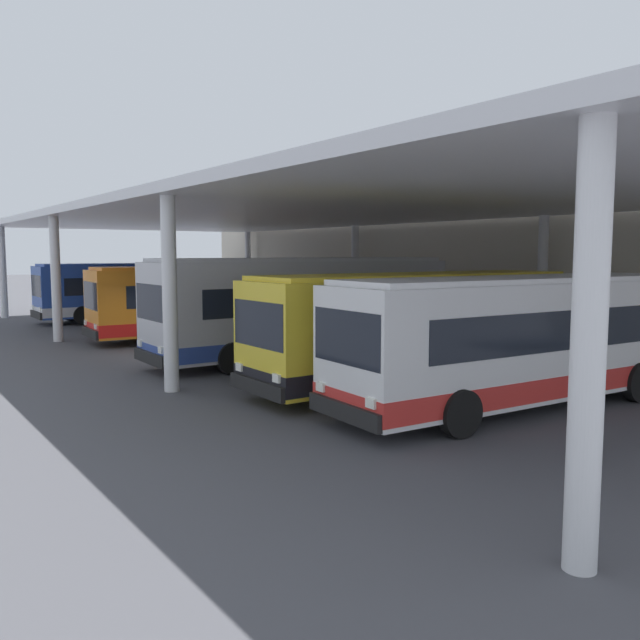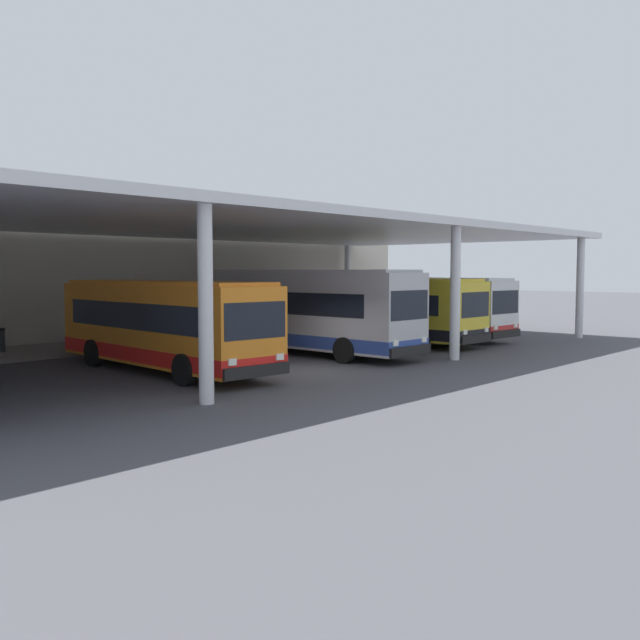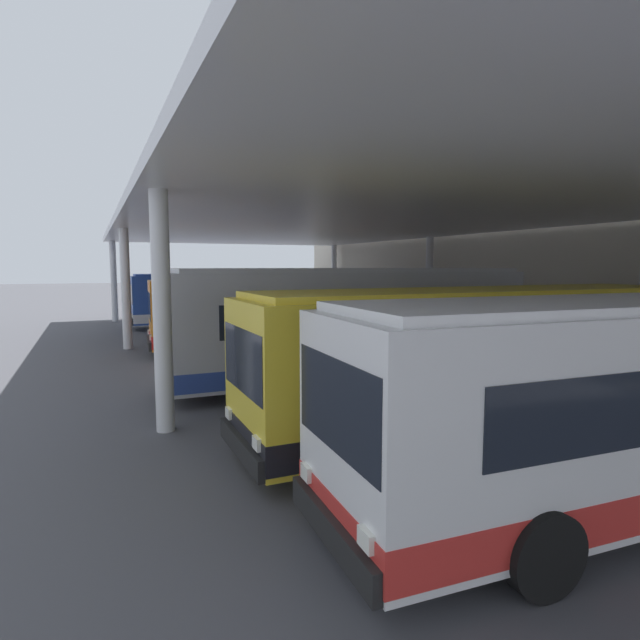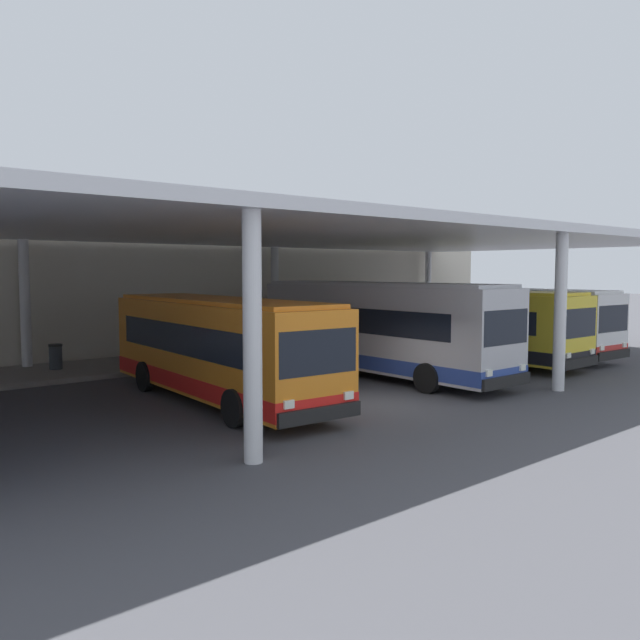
% 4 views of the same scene
% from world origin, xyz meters
% --- Properties ---
extents(ground_plane, '(200.00, 200.00, 0.00)m').
position_xyz_m(ground_plane, '(0.00, 0.00, 0.00)').
color(ground_plane, '#47474C').
extents(platform_kerb, '(42.00, 4.50, 0.18)m').
position_xyz_m(platform_kerb, '(0.00, 11.75, 0.09)').
color(platform_kerb, gray).
rests_on(platform_kerb, ground).
extents(station_building_facade, '(48.00, 1.60, 7.46)m').
position_xyz_m(station_building_facade, '(0.00, 15.00, 3.73)').
color(station_building_facade, beige).
rests_on(station_building_facade, ground).
extents(canopy_shelter, '(40.00, 17.00, 5.55)m').
position_xyz_m(canopy_shelter, '(0.00, 5.50, 5.31)').
color(canopy_shelter, silver).
rests_on(canopy_shelter, ground).
extents(bus_nearest_bay, '(2.83, 10.56, 3.17)m').
position_xyz_m(bus_nearest_bay, '(-13.20, 3.38, 1.66)').
color(bus_nearest_bay, '#284CA8').
rests_on(bus_nearest_bay, ground).
extents(bus_second_bay, '(3.19, 10.67, 3.17)m').
position_xyz_m(bus_second_bay, '(-3.42, 3.41, 1.66)').
color(bus_second_bay, orange).
rests_on(bus_second_bay, ground).
extents(bus_middle_bay, '(2.83, 11.36, 3.57)m').
position_xyz_m(bus_middle_bay, '(3.71, 3.49, 1.84)').
color(bus_middle_bay, '#B7B7BC').
rests_on(bus_middle_bay, ground).
extents(bus_far_bay, '(2.77, 10.54, 3.17)m').
position_xyz_m(bus_far_bay, '(9.35, 3.60, 1.66)').
color(bus_far_bay, yellow).
rests_on(bus_far_bay, ground).
extents(bench_waiting, '(1.80, 0.45, 0.92)m').
position_xyz_m(bench_waiting, '(-1.54, 11.82, 0.66)').
color(bench_waiting, '#383D47').
rests_on(bench_waiting, platform_kerb).
extents(trash_bin, '(0.52, 0.52, 0.98)m').
position_xyz_m(trash_bin, '(-5.53, 11.99, 0.68)').
color(trash_bin, '#33383D').
rests_on(trash_bin, platform_kerb).
extents(banner_sign, '(0.70, 0.12, 3.20)m').
position_xyz_m(banner_sign, '(-8.53, 10.94, 1.98)').
color(banner_sign, '#B2B2B7').
rests_on(banner_sign, platform_kerb).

